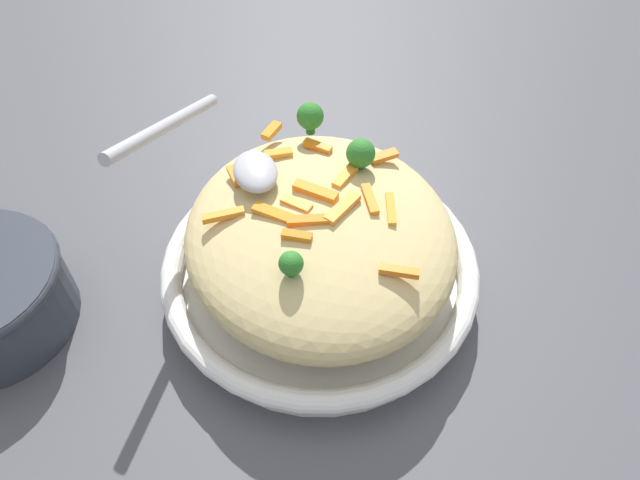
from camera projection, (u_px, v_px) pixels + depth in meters
name	position (u px, v px, depth m)	size (l,w,h in m)	color
ground_plane	(320.00, 285.00, 0.60)	(2.40, 2.40, 0.00)	#4C4C51
serving_bowl	(320.00, 270.00, 0.58)	(0.31, 0.31, 0.05)	white
pasta_mound	(320.00, 235.00, 0.54)	(0.27, 0.25, 0.08)	#D1BA7A
carrot_piece_0	(223.00, 215.00, 0.51)	(0.04, 0.01, 0.01)	orange
carrot_piece_1	(310.00, 220.00, 0.50)	(0.04, 0.01, 0.01)	orange
carrot_piece_2	(384.00, 156.00, 0.56)	(0.03, 0.01, 0.01)	orange
carrot_piece_3	(272.00, 131.00, 0.59)	(0.03, 0.01, 0.01)	orange
carrot_piece_4	(315.00, 192.00, 0.52)	(0.04, 0.01, 0.01)	orange
carrot_piece_5	(399.00, 271.00, 0.47)	(0.03, 0.01, 0.01)	orange
carrot_piece_6	(236.00, 175.00, 0.54)	(0.03, 0.01, 0.01)	orange
carrot_piece_7	(345.00, 177.00, 0.54)	(0.03, 0.01, 0.01)	orange
carrot_piece_8	(276.00, 215.00, 0.50)	(0.04, 0.01, 0.01)	orange
carrot_piece_9	(391.00, 210.00, 0.51)	(0.04, 0.01, 0.01)	orange
carrot_piece_10	(279.00, 154.00, 0.56)	(0.03, 0.01, 0.01)	orange
carrot_piece_11	(370.00, 200.00, 0.52)	(0.04, 0.01, 0.01)	orange
carrot_piece_12	(342.00, 208.00, 0.51)	(0.04, 0.01, 0.01)	orange
carrot_piece_13	(297.00, 236.00, 0.49)	(0.03, 0.01, 0.01)	orange
carrot_piece_14	(318.00, 146.00, 0.57)	(0.03, 0.01, 0.01)	orange
carrot_piece_15	(296.00, 204.00, 0.51)	(0.03, 0.01, 0.01)	orange
broccoli_floret_0	(310.00, 117.00, 0.57)	(0.03, 0.03, 0.03)	#296820
broccoli_floret_1	(361.00, 154.00, 0.54)	(0.03, 0.03, 0.03)	#296820
broccoli_floret_2	(291.00, 264.00, 0.46)	(0.02, 0.02, 0.02)	#296820
serving_spoon	(221.00, 154.00, 0.53)	(0.15, 0.14, 0.07)	#B7B7BC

